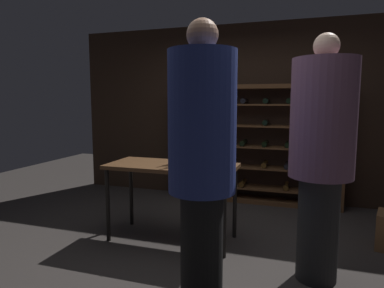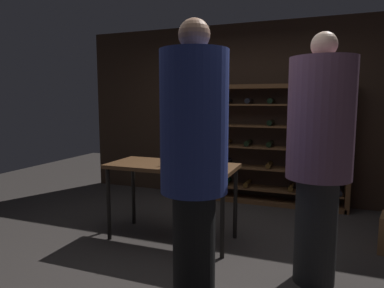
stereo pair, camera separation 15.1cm
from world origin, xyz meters
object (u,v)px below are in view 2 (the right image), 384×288
wine_bottle_green_slim (194,153)px  person_guest_plum_blouse (319,149)px  tasting_table (172,172)px  wine_bottle_gold_foil (182,152)px  wine_bottle_amber_reserve (177,153)px  wine_rack (259,145)px  wine_glass_stemmed_center (188,157)px  person_host_in_suit (194,156)px

wine_bottle_green_slim → person_guest_plum_blouse: bearing=-22.0°
tasting_table → wine_bottle_green_slim: (0.21, 0.10, 0.20)m
wine_bottle_gold_foil → wine_bottle_amber_reserve: bearing=140.4°
wine_rack → wine_glass_stemmed_center: bearing=-102.2°
person_host_in_suit → wine_glass_stemmed_center: bearing=73.8°
person_host_in_suit → wine_bottle_amber_reserve: (-0.64, 1.20, -0.18)m
wine_rack → person_host_in_suit: person_host_in_suit is taller
wine_bottle_gold_foil → wine_bottle_green_slim: wine_bottle_gold_foil is taller
person_guest_plum_blouse → wine_bottle_gold_foil: size_ratio=5.36×
wine_rack → wine_bottle_amber_reserve: 1.75m
wine_bottle_green_slim → wine_glass_stemmed_center: (0.04, -0.26, -0.00)m
wine_bottle_amber_reserve → wine_bottle_gold_foil: bearing=-39.6°
tasting_table → wine_bottle_amber_reserve: wine_bottle_amber_reserve is taller
person_guest_plum_blouse → wine_glass_stemmed_center: size_ratio=12.79×
wine_rack → wine_bottle_amber_reserve: bearing=-110.3°
wine_rack → tasting_table: (-0.64, -1.70, -0.11)m
wine_bottle_green_slim → wine_bottle_amber_reserve: bearing=-165.4°
wine_glass_stemmed_center → tasting_table: bearing=148.4°
wine_rack → wine_bottle_gold_foil: 1.79m
tasting_table → wine_bottle_amber_reserve: bearing=58.6°
wine_rack → person_host_in_suit: size_ratio=1.22×
wine_bottle_gold_foil → wine_glass_stemmed_center: wine_bottle_gold_foil is taller
wine_rack → wine_bottle_amber_reserve: (-0.61, -1.64, 0.09)m
tasting_table → wine_glass_stemmed_center: (0.24, -0.15, 0.20)m
wine_rack → person_host_in_suit: (0.03, -2.83, 0.27)m
person_host_in_suit → wine_glass_stemmed_center: person_host_in_suit is taller
wine_rack → wine_bottle_gold_foil: size_ratio=6.55×
person_host_in_suit → wine_bottle_gold_foil: 1.26m
wine_rack → wine_bottle_amber_reserve: wine_rack is taller
wine_rack → tasting_table: 1.82m
wine_glass_stemmed_center → wine_bottle_green_slim: bearing=97.8°
wine_bottle_amber_reserve → wine_bottle_gold_foil: 0.12m
person_guest_plum_blouse → person_host_in_suit: size_ratio=1.00×
wine_glass_stemmed_center → wine_bottle_gold_foil: bearing=130.9°
tasting_table → wine_bottle_amber_reserve: (0.04, 0.06, 0.20)m
wine_bottle_gold_foil → person_host_in_suit: bearing=-64.0°
wine_rack → wine_bottle_gold_foil: bearing=-106.8°
tasting_table → wine_bottle_green_slim: wine_bottle_green_slim is taller
tasting_table → person_host_in_suit: person_host_in_suit is taller
person_host_in_suit → wine_glass_stemmed_center: (-0.43, 0.99, -0.18)m
wine_rack → wine_bottle_green_slim: (-0.43, -1.59, 0.09)m
wine_bottle_amber_reserve → wine_bottle_gold_foil: wine_bottle_gold_foil is taller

